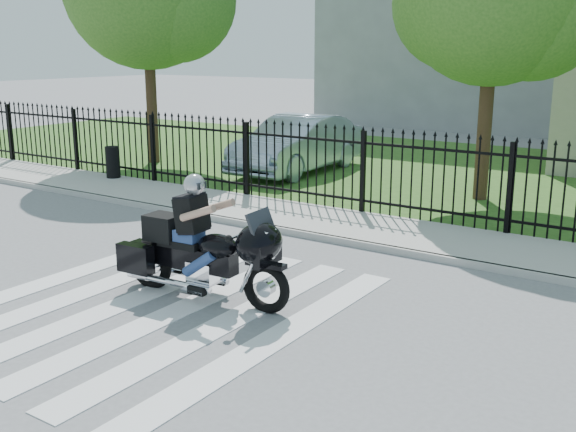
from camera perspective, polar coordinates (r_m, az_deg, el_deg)
The scene contains 9 objects.
ground at distance 9.50m, azimuth -11.09°, elevation -7.39°, with size 120.00×120.00×0.00m, color slate.
crosswalk at distance 9.50m, azimuth -11.09°, elevation -7.35°, with size 5.00×5.50×0.01m, color silver, non-canonical shape.
sidewalk at distance 13.29m, azimuth 4.24°, elevation -0.68°, with size 40.00×2.00×0.12m, color #ADAAA3.
curb at distance 12.46m, azimuth 1.95°, elevation -1.65°, with size 40.00×0.12×0.12m, color #ADAAA3.
grass_strip at distance 19.56m, azimuth 14.53°, elevation 3.52°, with size 40.00×12.00×0.02m, color #2E561D.
iron_fence at distance 13.96m, azimuth 6.35°, elevation 3.53°, with size 26.00×0.04×1.80m.
motorcycle_rider at distance 9.43m, azimuth -7.49°, elevation -2.64°, with size 2.73×0.94×1.81m.
parked_car at distance 18.97m, azimuth 0.79°, elevation 6.11°, with size 1.68×4.81×1.58m, color #9EAFC7.
litter_bin at distance 18.25m, azimuth -14.62°, elevation 4.44°, with size 0.36×0.36×0.82m, color black.
Camera 1 is at (6.35, -6.18, 3.43)m, focal length 42.00 mm.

